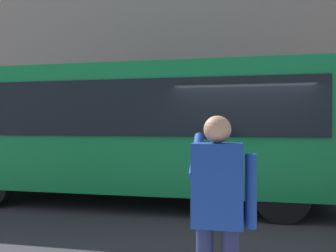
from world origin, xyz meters
TOP-DOWN VIEW (x-y plane):
  - ground_plane at (0.00, 0.00)m, footprint 60.00×60.00m
  - building_facade_far at (-0.02, -6.80)m, footprint 28.00×1.55m
  - red_bus at (2.34, -0.44)m, footprint 9.05×2.54m
  - pedestrian_photographer at (0.28, 4.28)m, footprint 0.53×0.52m

SIDE VIEW (x-z plane):
  - ground_plane at x=0.00m, z-range 0.00..0.00m
  - pedestrian_photographer at x=0.28m, z-range 0.29..1.99m
  - red_bus at x=2.34m, z-range 0.14..3.22m
  - building_facade_far at x=-0.02m, z-range -0.01..11.99m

